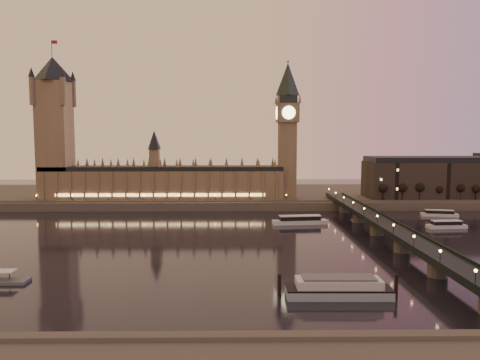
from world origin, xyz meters
name	(u,v)px	position (x,y,z in m)	size (l,w,h in m)	color
ground	(207,243)	(0.00, 0.00, 0.00)	(700.00, 700.00, 0.00)	black
far_embankment	(253,196)	(30.00, 165.00, 3.00)	(560.00, 130.00, 6.00)	#423D35
palace_of_westminster	(163,179)	(-40.12, 120.99, 21.71)	(180.00, 26.62, 52.00)	brown
victoria_tower	(54,120)	(-120.00, 121.00, 65.79)	(31.68, 31.68, 118.00)	brown
big_ben	(287,123)	(53.99, 120.99, 63.95)	(17.68, 17.68, 104.00)	brown
westminster_bridge	(388,232)	(91.61, 0.00, 5.52)	(13.20, 260.00, 15.30)	black
city_block	(465,177)	(194.94, 130.93, 22.24)	(155.00, 45.00, 34.00)	black
bare_tree_0	(385,190)	(124.76, 109.00, 14.49)	(5.60, 5.60, 11.39)	black
bare_tree_1	(403,190)	(138.49, 109.00, 14.49)	(5.60, 5.60, 11.39)	black
bare_tree_2	(422,190)	(152.23, 109.00, 14.49)	(5.60, 5.60, 11.39)	black
bare_tree_3	(440,190)	(165.97, 109.00, 14.49)	(5.60, 5.60, 11.39)	black
bare_tree_4	(459,190)	(179.70, 109.00, 14.49)	(5.60, 5.60, 11.39)	black
bare_tree_5	(477,190)	(193.44, 109.00, 14.49)	(5.60, 5.60, 11.39)	black
cruise_boat_a	(300,220)	(54.29, 51.17, 2.38)	(34.29, 10.91, 5.39)	silver
cruise_boat_b	(439,213)	(152.17, 77.86, 1.93)	(24.42, 10.85, 4.38)	silver
cruise_boat_c	(447,225)	(138.58, 37.42, 2.01)	(23.18, 7.88, 4.56)	silver
moored_barge	(338,288)	(48.85, -79.15, 3.14)	(40.63, 10.39, 7.45)	#8BA2B0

